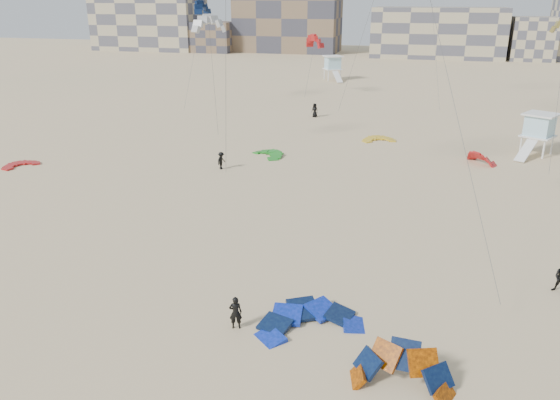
% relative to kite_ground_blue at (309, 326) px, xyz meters
% --- Properties ---
extents(ground, '(320.00, 320.00, 0.00)m').
position_rel_kite_ground_blue_xyz_m(ground, '(-4.72, -2.61, 0.00)').
color(ground, tan).
rests_on(ground, ground).
extents(kite_ground_blue, '(6.58, 6.68, 2.12)m').
position_rel_kite_ground_blue_xyz_m(kite_ground_blue, '(0.00, 0.00, 0.00)').
color(kite_ground_blue, '#1B30CA').
rests_on(kite_ground_blue, ground).
extents(kite_ground_orange, '(4.31, 4.26, 4.05)m').
position_rel_kite_ground_blue_xyz_m(kite_ground_orange, '(4.38, -3.15, 0.00)').
color(kite_ground_orange, '#E15F02').
rests_on(kite_ground_orange, ground).
extents(kite_ground_red, '(4.12, 4.05, 0.57)m').
position_rel_kite_ground_blue_xyz_m(kite_ground_red, '(-30.76, 18.24, 0.00)').
color(kite_ground_red, '#B62B12').
rests_on(kite_ground_red, ground).
extents(kite_ground_green, '(4.81, 4.82, 1.20)m').
position_rel_kite_ground_blue_xyz_m(kite_ground_green, '(-9.99, 27.44, 0.00)').
color(kite_ground_green, '#16871B').
rests_on(kite_ground_green, ground).
extents(kite_ground_red_far, '(4.19, 4.18, 3.03)m').
position_rel_kite_ground_blue_xyz_m(kite_ground_red_far, '(9.64, 30.08, 0.00)').
color(kite_ground_red_far, '#B62B12').
rests_on(kite_ground_red_far, ground).
extents(kite_ground_yellow, '(4.30, 4.41, 1.04)m').
position_rel_kite_ground_blue_xyz_m(kite_ground_yellow, '(-0.27, 36.10, 0.00)').
color(kite_ground_yellow, yellow).
rests_on(kite_ground_yellow, ground).
extents(kitesurfer_main, '(0.69, 0.56, 1.63)m').
position_rel_kite_ground_blue_xyz_m(kitesurfer_main, '(-3.25, -1.06, 0.82)').
color(kitesurfer_main, black).
rests_on(kitesurfer_main, ground).
extents(kitesurfer_c, '(0.82, 1.13, 1.56)m').
position_rel_kite_ground_blue_xyz_m(kitesurfer_c, '(-12.81, 22.14, 0.78)').
color(kitesurfer_c, black).
rests_on(kitesurfer_c, ground).
extents(kitesurfer_e, '(0.97, 0.76, 1.74)m').
position_rel_kite_ground_blue_xyz_m(kitesurfer_e, '(-9.37, 46.33, 0.87)').
color(kitesurfer_e, black).
rests_on(kitesurfer_e, ground).
extents(kite_fly_grey, '(4.42, 4.43, 12.20)m').
position_rel_kite_ground_blue_xyz_m(kite_fly_grey, '(-15.94, 28.32, 11.90)').
color(kite_fly_grey, silver).
rests_on(kite_fly_grey, ground).
extents(kite_fly_navy, '(3.66, 10.91, 13.23)m').
position_rel_kite_ground_blue_xyz_m(kite_fly_navy, '(-26.09, 50.93, 12.90)').
color(kite_fly_navy, '#0C2040').
rests_on(kite_fly_navy, ground).
extents(kite_fly_red, '(5.17, 9.42, 8.36)m').
position_rel_kite_ground_blue_xyz_m(kite_fly_red, '(-12.77, 61.90, 8.00)').
color(kite_fly_red, '#B62B12').
rests_on(kite_fly_red, ground).
extents(lifeguard_tower_near, '(3.86, 6.02, 4.01)m').
position_rel_kite_ground_blue_xyz_m(lifeguard_tower_near, '(14.98, 34.68, 1.99)').
color(lifeguard_tower_near, white).
rests_on(lifeguard_tower_near, ground).
extents(lifeguard_tower_far, '(4.18, 6.53, 4.35)m').
position_rel_kite_ground_blue_xyz_m(lifeguard_tower_far, '(-12.99, 79.66, 2.16)').
color(lifeguard_tower_far, white).
rests_on(lifeguard_tower_far, ground).
extents(condo_west_a, '(30.00, 15.00, 14.00)m').
position_rel_kite_ground_blue_xyz_m(condo_west_a, '(-74.72, 127.39, 7.00)').
color(condo_west_a, tan).
rests_on(condo_west_a, ground).
extents(condo_west_b, '(28.00, 14.00, 18.00)m').
position_rel_kite_ground_blue_xyz_m(condo_west_b, '(-34.72, 131.39, 9.00)').
color(condo_west_b, brown).
rests_on(condo_west_b, ground).
extents(condo_mid, '(32.00, 16.00, 12.00)m').
position_rel_kite_ground_blue_xyz_m(condo_mid, '(5.28, 127.39, 6.00)').
color(condo_mid, tan).
rests_on(condo_mid, ground).
extents(condo_fill_left, '(12.00, 10.00, 8.00)m').
position_rel_kite_ground_blue_xyz_m(condo_fill_left, '(-54.72, 125.39, 4.00)').
color(condo_fill_left, brown).
rests_on(condo_fill_left, ground).
extents(condo_fill_right, '(10.00, 10.00, 10.00)m').
position_rel_kite_ground_blue_xyz_m(condo_fill_right, '(27.28, 125.39, 5.00)').
color(condo_fill_right, tan).
rests_on(condo_fill_right, ground).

